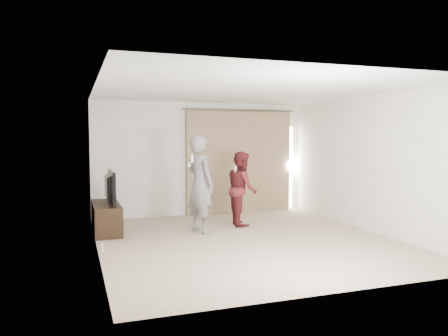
{
  "coord_description": "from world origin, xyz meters",
  "views": [
    {
      "loc": [
        -2.84,
        -6.96,
        1.79
      ],
      "look_at": [
        -0.0,
        1.2,
        1.19
      ],
      "focal_mm": 35.0,
      "sensor_mm": 36.0,
      "label": 1
    }
  ],
  "objects": [
    {
      "name": "floor",
      "position": [
        0.0,
        0.0,
        0.0
      ],
      "size": [
        5.5,
        5.5,
        0.0
      ],
      "primitive_type": "plane",
      "color": "tan",
      "rests_on": "ground"
    },
    {
      "name": "wall_back",
      "position": [
        0.0,
        2.75,
        1.3
      ],
      "size": [
        5.0,
        0.04,
        2.6
      ],
      "primitive_type": "cube",
      "color": "white",
      "rests_on": "ground"
    },
    {
      "name": "wall_left",
      "position": [
        -2.5,
        -0.0,
        1.3
      ],
      "size": [
        0.04,
        5.5,
        2.6
      ],
      "color": "white",
      "rests_on": "ground"
    },
    {
      "name": "ceiling",
      "position": [
        0.0,
        0.0,
        2.6
      ],
      "size": [
        5.0,
        5.5,
        0.01
      ],
      "primitive_type": "cube",
      "color": "silver",
      "rests_on": "wall_back"
    },
    {
      "name": "curtain",
      "position": [
        0.91,
        2.68,
        1.2
      ],
      "size": [
        2.8,
        0.11,
        2.46
      ],
      "color": "#8F7557",
      "rests_on": "ground"
    },
    {
      "name": "tv_console",
      "position": [
        -2.27,
        1.52,
        0.27
      ],
      "size": [
        0.49,
        1.41,
        0.54
      ],
      "primitive_type": "cube",
      "color": "black",
      "rests_on": "ground"
    },
    {
      "name": "tv",
      "position": [
        -2.27,
        1.52,
        0.86
      ],
      "size": [
        0.14,
        1.08,
        0.62
      ],
      "primitive_type": "imported",
      "rotation": [
        0.0,
        0.0,
        1.57
      ],
      "color": "black",
      "rests_on": "tv_console"
    },
    {
      "name": "scratching_post",
      "position": [
        -2.1,
        2.4,
        0.2
      ],
      "size": [
        0.36,
        0.36,
        0.48
      ],
      "color": "tan",
      "rests_on": "ground"
    },
    {
      "name": "person_man",
      "position": [
        -0.58,
        0.91,
        0.92
      ],
      "size": [
        0.65,
        0.78,
        1.83
      ],
      "color": "slate",
      "rests_on": "ground"
    },
    {
      "name": "person_woman",
      "position": [
        0.42,
        1.29,
        0.76
      ],
      "size": [
        0.68,
        0.81,
        1.51
      ],
      "color": "maroon",
      "rests_on": "ground"
    }
  ]
}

